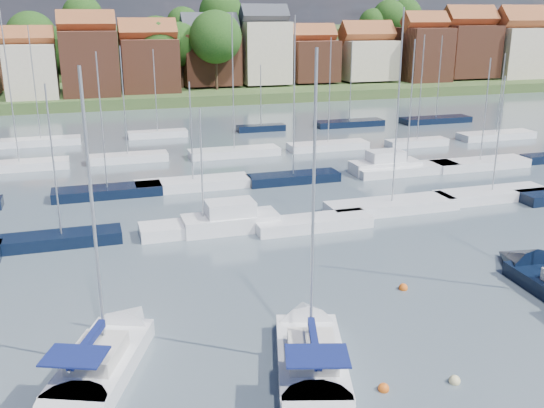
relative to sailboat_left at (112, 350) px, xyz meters
name	(u,v)px	position (x,y,z in m)	size (l,w,h in m)	color
ground	(236,164)	(14.60, 35.23, -0.36)	(260.00, 260.00, 0.00)	#485862
sailboat_left	(112,350)	(0.00, 0.00, 0.00)	(6.63, 10.88, 14.47)	silver
sailboat_centre	(309,347)	(8.84, -2.41, 0.00)	(5.97, 11.56, 15.21)	silver
buoy_c	(383,390)	(10.83, -6.11, -0.36)	(0.48, 0.48, 0.48)	#D85914
buoy_d	(454,383)	(14.03, -6.50, -0.36)	(0.50, 0.50, 0.50)	beige
buoy_e	(403,289)	(16.49, 2.47, -0.36)	(0.52, 0.52, 0.52)	#D85914
marina_field	(266,169)	(16.50, 30.38, 0.07)	(79.62, 41.41, 15.93)	silver
far_shore_town	(153,60)	(16.82, 127.90, 4.25)	(212.46, 90.00, 22.27)	#46542A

